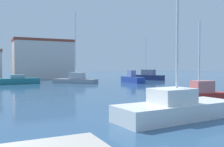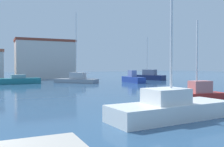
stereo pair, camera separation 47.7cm
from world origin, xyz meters
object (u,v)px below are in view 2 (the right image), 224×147
sailboat_red_behind_lamppost (198,94)px  motorboat_teal_near_pier (19,81)px  motorboat_blue_mid_harbor (133,79)px  sailboat_white_center_channel (170,107)px  sailboat_grey_far_right (77,79)px  sailboat_navy_distant_east (147,76)px

sailboat_red_behind_lamppost → motorboat_teal_near_pier: bearing=113.2°
motorboat_blue_mid_harbor → sailboat_white_center_channel: size_ratio=0.57×
sailboat_white_center_channel → sailboat_grey_far_right: (3.44, 26.48, 0.02)m
sailboat_navy_distant_east → sailboat_white_center_channel: 33.80m
sailboat_navy_distant_east → motorboat_teal_near_pier: sailboat_navy_distant_east is taller
sailboat_white_center_channel → motorboat_teal_near_pier: sailboat_white_center_channel is taller
motorboat_blue_mid_harbor → motorboat_teal_near_pier: size_ratio=0.89×
sailboat_white_center_channel → sailboat_red_behind_lamppost: bearing=35.2°
sailboat_navy_distant_east → sailboat_white_center_channel: sailboat_white_center_channel is taller
sailboat_navy_distant_east → motorboat_blue_mid_harbor: bearing=-139.5°
motorboat_blue_mid_harbor → sailboat_grey_far_right: bearing=160.9°
sailboat_navy_distant_east → motorboat_teal_near_pier: (-22.33, -0.85, -0.18)m
motorboat_blue_mid_harbor → sailboat_white_center_channel: 26.34m
sailboat_red_behind_lamppost → sailboat_white_center_channel: sailboat_white_center_channel is taller
sailboat_navy_distant_east → motorboat_teal_near_pier: bearing=-177.8°
sailboat_navy_distant_east → sailboat_red_behind_lamppost: bearing=-115.8°
sailboat_grey_far_right → motorboat_teal_near_pier: bearing=169.6°
motorboat_blue_mid_harbor → sailboat_white_center_channel: sailboat_white_center_channel is taller
sailboat_navy_distant_east → sailboat_grey_far_right: bearing=-170.6°
sailboat_red_behind_lamppost → motorboat_blue_mid_harbor: sailboat_red_behind_lamppost is taller
sailboat_grey_far_right → sailboat_red_behind_lamppost: bearing=-84.4°
sailboat_red_behind_lamppost → sailboat_grey_far_right: sailboat_grey_far_right is taller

